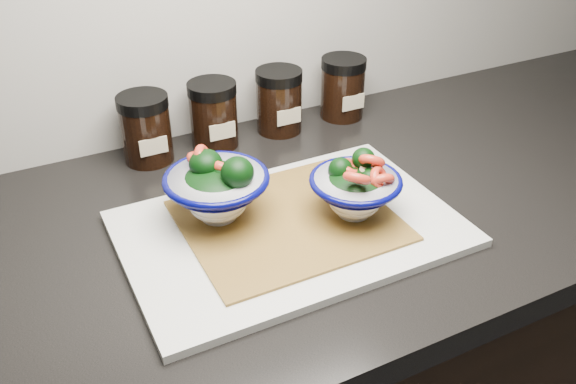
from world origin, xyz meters
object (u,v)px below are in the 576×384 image
spice_jar_c (279,101)px  spice_jar_a (146,129)px  bowl_left (217,188)px  spice_jar_b (214,114)px  cutting_board (290,229)px  spice_jar_d (343,88)px  bowl_right (356,189)px

spice_jar_c → spice_jar_a: bearing=180.0°
bowl_left → spice_jar_b: 0.24m
cutting_board → spice_jar_b: bearing=89.7°
spice_jar_d → cutting_board: bearing=-131.7°
spice_jar_c → bowl_left: bearing=-132.0°
spice_jar_a → bowl_left: bearing=-81.2°
bowl_left → spice_jar_b: bowl_left is taller
spice_jar_d → bowl_right: bearing=-118.2°
cutting_board → spice_jar_a: 0.31m
bowl_left → bowl_right: 0.19m
bowl_right → spice_jar_c: size_ratio=1.13×
cutting_board → bowl_left: bearing=143.1°
spice_jar_b → spice_jar_d: bearing=0.0°
cutting_board → spice_jar_b: (0.00, 0.29, 0.05)m
bowl_left → spice_jar_b: bearing=70.3°
cutting_board → spice_jar_c: (0.12, 0.29, 0.05)m
spice_jar_d → spice_jar_c: bearing=180.0°
spice_jar_a → spice_jar_d: size_ratio=1.00×
spice_jar_b → bowl_right: bearing=-73.8°
bowl_left → spice_jar_a: bearing=98.8°
cutting_board → spice_jar_d: bearing=48.3°
cutting_board → spice_jar_b: spice_jar_b is taller
cutting_board → spice_jar_a: size_ratio=3.98×
cutting_board → spice_jar_c: size_ratio=3.98×
spice_jar_c → spice_jar_d: (0.13, 0.00, 0.00)m
bowl_left → spice_jar_c: 0.31m
spice_jar_c → spice_jar_d: size_ratio=1.00×
bowl_right → bowl_left: bearing=155.1°
bowl_left → bowl_right: bearing=-24.9°
bowl_left → spice_jar_d: bowl_left is taller
cutting_board → spice_jar_d: size_ratio=3.98×
spice_jar_b → bowl_left: bearing=-109.7°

